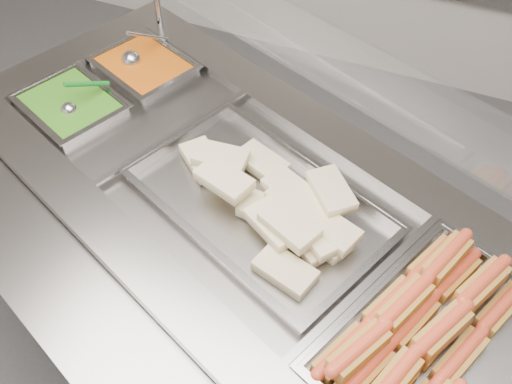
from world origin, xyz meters
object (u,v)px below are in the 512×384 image
at_px(sneeze_guard, 306,42).
at_px(ladle, 133,59).
at_px(pan_hotdogs, 432,346).
at_px(pan_wraps, 259,206).
at_px(steam_counter, 246,277).
at_px(serving_spoon, 73,106).

bearing_deg(sneeze_guard, ladle, 164.69).
bearing_deg(pan_hotdogs, pan_wraps, 157.36).
xyz_separation_m(pan_wraps, ladle, (-0.69, 0.44, 0.04)).
relative_size(steam_counter, serving_spoon, 11.80).
distance_m(ladle, serving_spoon, 0.31).
height_order(steam_counter, pan_wraps, pan_wraps).
bearing_deg(steam_counter, pan_hotdogs, -22.64).
relative_size(sneeze_guard, serving_spoon, 9.39).
distance_m(steam_counter, serving_spoon, 0.84).
height_order(pan_hotdogs, ladle, ladle).
bearing_deg(steam_counter, sneeze_guard, 67.37).
height_order(sneeze_guard, pan_wraps, sneeze_guard).
relative_size(ladle, serving_spoon, 1.06).
bearing_deg(pan_hotdogs, serving_spoon, 164.26).
bearing_deg(pan_hotdogs, sneeze_guard, 138.09).
height_order(sneeze_guard, pan_hotdogs, sneeze_guard).
bearing_deg(sneeze_guard, steam_counter, -112.63).
bearing_deg(serving_spoon, sneeze_guard, 8.29).
height_order(ladle, serving_spoon, ladle).
bearing_deg(pan_wraps, steam_counter, 157.36).
bearing_deg(serving_spoon, pan_wraps, -10.12).
relative_size(pan_hotdogs, ladle, 3.45).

